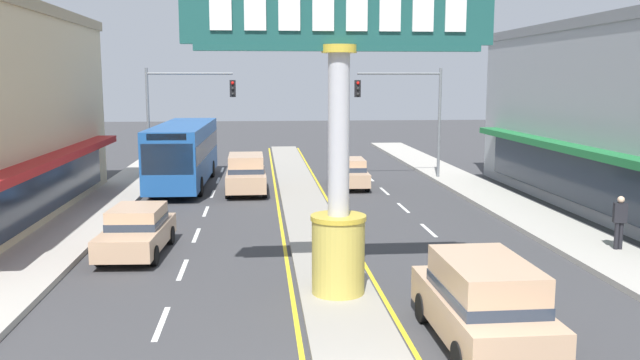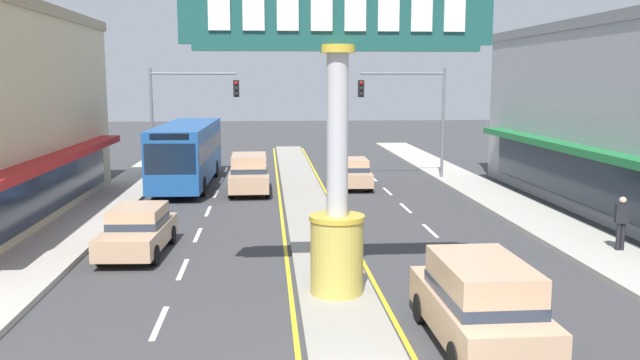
{
  "view_description": "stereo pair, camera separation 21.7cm",
  "coord_description": "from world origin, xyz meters",
  "px_view_note": "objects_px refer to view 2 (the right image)",
  "views": [
    {
      "loc": [
        -1.98,
        -10.13,
        5.59
      ],
      "look_at": [
        -0.17,
        9.44,
        2.6
      ],
      "focal_mm": 37.22,
      "sensor_mm": 36.0,
      "label": 1
    },
    {
      "loc": [
        -1.76,
        -10.15,
        5.59
      ],
      "look_at": [
        -0.17,
        9.44,
        2.6
      ],
      "focal_mm": 37.22,
      "sensor_mm": 36.0,
      "label": 2
    }
  ],
  "objects_px": {
    "district_sign": "(337,141)",
    "sedan_far_left_oncoming": "(352,173)",
    "traffic_light_left_side": "(184,104)",
    "bus_far_right_lane": "(187,150)",
    "sedan_mid_left_lane": "(138,230)",
    "pedestrian_near_kerb": "(622,220)",
    "suv_near_right_lane": "(480,302)",
    "suv_near_left_lane": "(249,173)",
    "traffic_light_right_side": "(412,104)"
  },
  "relations": [
    {
      "from": "district_sign",
      "to": "sedan_far_left_oncoming",
      "type": "bearing_deg",
      "value": 81.41
    },
    {
      "from": "district_sign",
      "to": "traffic_light_left_side",
      "type": "xyz_separation_m",
      "value": [
        -6.23,
        20.47,
        0.18
      ]
    },
    {
      "from": "bus_far_right_lane",
      "to": "sedan_mid_left_lane",
      "type": "bearing_deg",
      "value": -89.98
    },
    {
      "from": "bus_far_right_lane",
      "to": "sedan_mid_left_lane",
      "type": "xyz_separation_m",
      "value": [
        0.0,
        -14.07,
        -1.08
      ]
    },
    {
      "from": "district_sign",
      "to": "sedan_far_left_oncoming",
      "type": "height_order",
      "value": "district_sign"
    },
    {
      "from": "traffic_light_left_side",
      "to": "pedestrian_near_kerb",
      "type": "bearing_deg",
      "value": -47.36
    },
    {
      "from": "traffic_light_left_side",
      "to": "suv_near_right_lane",
      "type": "height_order",
      "value": "traffic_light_left_side"
    },
    {
      "from": "district_sign",
      "to": "bus_far_right_lane",
      "type": "height_order",
      "value": "district_sign"
    },
    {
      "from": "sedan_mid_left_lane",
      "to": "suv_near_right_lane",
      "type": "bearing_deg",
      "value": -44.08
    },
    {
      "from": "district_sign",
      "to": "pedestrian_near_kerb",
      "type": "xyz_separation_m",
      "value": [
        9.48,
        3.41,
        -2.9
      ]
    },
    {
      "from": "bus_far_right_lane",
      "to": "district_sign",
      "type": "bearing_deg",
      "value": -72.62
    },
    {
      "from": "suv_near_right_lane",
      "to": "pedestrian_near_kerb",
      "type": "bearing_deg",
      "value": 44.86
    },
    {
      "from": "district_sign",
      "to": "suv_near_right_lane",
      "type": "height_order",
      "value": "district_sign"
    },
    {
      "from": "bus_far_right_lane",
      "to": "sedan_far_left_oncoming",
      "type": "relative_size",
      "value": 2.59
    },
    {
      "from": "bus_far_right_lane",
      "to": "suv_near_left_lane",
      "type": "xyz_separation_m",
      "value": [
        3.3,
        -2.7,
        -0.88
      ]
    },
    {
      "from": "district_sign",
      "to": "bus_far_right_lane",
      "type": "bearing_deg",
      "value": 107.38
    },
    {
      "from": "traffic_light_left_side",
      "to": "pedestrian_near_kerb",
      "type": "height_order",
      "value": "traffic_light_left_side"
    },
    {
      "from": "district_sign",
      "to": "sedan_mid_left_lane",
      "type": "distance_m",
      "value": 8.38
    },
    {
      "from": "district_sign",
      "to": "suv_near_right_lane",
      "type": "bearing_deg",
      "value": -52.06
    },
    {
      "from": "bus_far_right_lane",
      "to": "sedan_mid_left_lane",
      "type": "height_order",
      "value": "bus_far_right_lane"
    },
    {
      "from": "district_sign",
      "to": "suv_near_left_lane",
      "type": "height_order",
      "value": "district_sign"
    },
    {
      "from": "traffic_light_right_side",
      "to": "bus_far_right_lane",
      "type": "distance_m",
      "value": 12.42
    },
    {
      "from": "traffic_light_left_side",
      "to": "bus_far_right_lane",
      "type": "height_order",
      "value": "traffic_light_left_side"
    },
    {
      "from": "district_sign",
      "to": "suv_near_left_lane",
      "type": "bearing_deg",
      "value": 99.22
    },
    {
      "from": "suv_near_left_lane",
      "to": "pedestrian_near_kerb",
      "type": "bearing_deg",
      "value": -46.73
    },
    {
      "from": "traffic_light_left_side",
      "to": "sedan_far_left_oncoming",
      "type": "xyz_separation_m",
      "value": [
        8.87,
        -2.98,
        -3.46
      ]
    },
    {
      "from": "suv_near_right_lane",
      "to": "traffic_light_left_side",
      "type": "bearing_deg",
      "value": 110.39
    },
    {
      "from": "district_sign",
      "to": "suv_near_left_lane",
      "type": "distance_m",
      "value": 16.79
    },
    {
      "from": "suv_near_left_lane",
      "to": "pedestrian_near_kerb",
      "type": "distance_m",
      "value": 17.69
    },
    {
      "from": "suv_near_right_lane",
      "to": "pedestrian_near_kerb",
      "type": "distance_m",
      "value": 9.65
    },
    {
      "from": "traffic_light_right_side",
      "to": "sedan_mid_left_lane",
      "type": "height_order",
      "value": "traffic_light_right_side"
    },
    {
      "from": "traffic_light_right_side",
      "to": "sedan_mid_left_lane",
      "type": "bearing_deg",
      "value": -129.67
    },
    {
      "from": "district_sign",
      "to": "sedan_mid_left_lane",
      "type": "height_order",
      "value": "district_sign"
    },
    {
      "from": "bus_far_right_lane",
      "to": "pedestrian_near_kerb",
      "type": "height_order",
      "value": "bus_far_right_lane"
    },
    {
      "from": "bus_far_right_lane",
      "to": "sedan_far_left_oncoming",
      "type": "bearing_deg",
      "value": -9.87
    },
    {
      "from": "suv_near_right_lane",
      "to": "pedestrian_near_kerb",
      "type": "xyz_separation_m",
      "value": [
        6.84,
        6.8,
        0.18
      ]
    },
    {
      "from": "district_sign",
      "to": "sedan_mid_left_lane",
      "type": "relative_size",
      "value": 1.78
    },
    {
      "from": "pedestrian_near_kerb",
      "to": "district_sign",
      "type": "bearing_deg",
      "value": -160.21
    },
    {
      "from": "sedan_mid_left_lane",
      "to": "sedan_far_left_oncoming",
      "type": "distance_m",
      "value": 15.22
    },
    {
      "from": "suv_near_right_lane",
      "to": "suv_near_left_lane",
      "type": "distance_m",
      "value": 20.38
    },
    {
      "from": "traffic_light_left_side",
      "to": "sedan_far_left_oncoming",
      "type": "bearing_deg",
      "value": -18.57
    },
    {
      "from": "district_sign",
      "to": "sedan_far_left_oncoming",
      "type": "distance_m",
      "value": 17.99
    },
    {
      "from": "district_sign",
      "to": "pedestrian_near_kerb",
      "type": "distance_m",
      "value": 10.49
    },
    {
      "from": "suv_near_left_lane",
      "to": "pedestrian_near_kerb",
      "type": "height_order",
      "value": "pedestrian_near_kerb"
    },
    {
      "from": "sedan_mid_left_lane",
      "to": "pedestrian_near_kerb",
      "type": "height_order",
      "value": "pedestrian_near_kerb"
    },
    {
      "from": "suv_near_right_lane",
      "to": "bus_far_right_lane",
      "type": "height_order",
      "value": "bus_far_right_lane"
    },
    {
      "from": "sedan_far_left_oncoming",
      "to": "pedestrian_near_kerb",
      "type": "distance_m",
      "value": 15.66
    },
    {
      "from": "traffic_light_left_side",
      "to": "suv_near_right_lane",
      "type": "relative_size",
      "value": 1.34
    },
    {
      "from": "suv_near_left_lane",
      "to": "suv_near_right_lane",
      "type": "bearing_deg",
      "value": -74.96
    },
    {
      "from": "traffic_light_right_side",
      "to": "suv_near_right_lane",
      "type": "height_order",
      "value": "traffic_light_right_side"
    }
  ]
}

